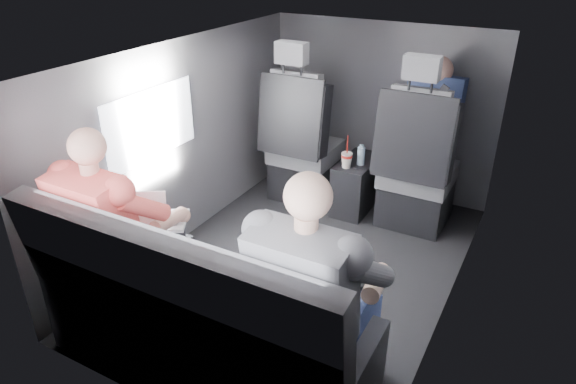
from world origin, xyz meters
The scene contains 19 objects.
floor centered at (0.00, 0.00, 0.00)m, with size 2.60×2.60×0.00m, color black.
ceiling centered at (0.00, 0.00, 1.35)m, with size 2.60×2.60×0.00m, color #B2B2AD.
panel_left centered at (-0.90, 0.00, 0.68)m, with size 0.02×2.60×1.35m, color #56565B.
panel_right centered at (0.90, 0.00, 0.68)m, with size 0.02×2.60×1.35m, color #56565B.
panel_front centered at (0.00, 1.30, 0.68)m, with size 1.80×0.02×1.35m, color #56565B.
panel_back centered at (0.00, -1.30, 0.68)m, with size 1.80×0.02×1.35m, color #56565B.
side_window centered at (-0.88, -0.30, 0.90)m, with size 0.02×0.75×0.42m, color white.
seatbelt centered at (0.45, 0.67, 0.80)m, with size 0.05×0.01×0.65m, color black.
front_seat_left centered at (-0.45, 0.84, 0.40)m, with size 0.52×0.58×1.26m.
front_seat_right centered at (0.45, 0.84, 0.40)m, with size 0.52×0.58×1.26m.
center_console centered at (0.00, 0.88, 0.20)m, with size 0.24×0.48×0.41m.
rear_bench centered at (0.00, -1.06, 0.31)m, with size 1.60×0.57×0.92m.
soda_cup centered at (-0.03, 0.72, 0.46)m, with size 0.08×0.08×0.24m.
water_bottle centered at (0.05, 0.81, 0.47)m, with size 0.06×0.06×0.16m.
laptop_white centered at (-0.47, -0.82, 0.63)m, with size 0.37×0.41×0.23m.
laptop_black centered at (0.55, -0.74, 0.63)m, with size 0.36×0.38×0.22m.
passenger_rear_left centered at (-0.52, -0.97, 0.61)m, with size 0.47×0.60×1.18m.
passenger_rear_right centered at (0.55, -0.97, 0.62)m, with size 0.49×0.61×1.20m.
passenger_front_right centered at (0.46, 1.10, 0.74)m, with size 0.38×0.38×0.75m.
Camera 1 is at (1.23, -2.47, 1.92)m, focal length 32.00 mm.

